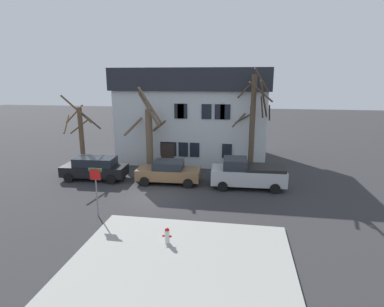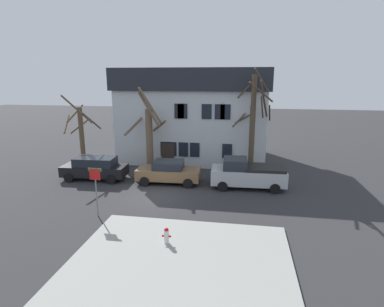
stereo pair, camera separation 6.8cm
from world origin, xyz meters
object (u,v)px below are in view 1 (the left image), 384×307
at_px(tree_bare_mid, 149,135).
at_px(tree_bare_far, 252,136).
at_px(car_black_wagon, 95,168).
at_px(fire_hydrant, 167,235).
at_px(street_sign_pole, 96,183).
at_px(car_brown_sedan, 169,172).
at_px(tree_bare_near, 81,134).
at_px(pickup_truck_silver, 248,174).
at_px(building_main, 194,114).
at_px(tree_bare_end, 253,121).

relative_size(tree_bare_mid, tree_bare_far, 1.09).
bearing_deg(car_black_wagon, fire_hydrant, -48.11).
bearing_deg(street_sign_pole, car_brown_sedan, 67.45).
relative_size(tree_bare_near, car_brown_sedan, 1.34).
distance_m(tree_bare_mid, tree_bare_far, 8.17).
bearing_deg(tree_bare_mid, pickup_truck_silver, -20.01).
xyz_separation_m(building_main, street_sign_pole, (-3.22, -13.88, -2.25)).
xyz_separation_m(tree_bare_end, car_brown_sedan, (-5.95, -2.96, -3.41)).
bearing_deg(tree_bare_far, street_sign_pole, -132.60).
bearing_deg(tree_bare_mid, tree_bare_end, 0.58).
distance_m(tree_bare_end, street_sign_pole, 12.66).
xyz_separation_m(tree_bare_near, pickup_truck_silver, (13.67, -2.66, -1.95)).
distance_m(tree_bare_end, pickup_truck_silver, 4.41).
bearing_deg(pickup_truck_silver, car_brown_sedan, -180.00).
distance_m(tree_bare_far, pickup_truck_silver, 3.71).
bearing_deg(building_main, tree_bare_end, -42.20).
bearing_deg(car_black_wagon, building_main, 50.99).
height_order(car_black_wagon, fire_hydrant, car_black_wagon).
distance_m(fire_hydrant, street_sign_pole, 5.29).
height_order(tree_bare_mid, tree_bare_far, tree_bare_mid).
height_order(tree_bare_mid, car_black_wagon, tree_bare_mid).
relative_size(tree_bare_end, street_sign_pole, 2.94).
bearing_deg(car_brown_sedan, street_sign_pole, -112.55).
relative_size(building_main, tree_bare_mid, 1.96).
distance_m(tree_bare_far, street_sign_pole, 12.53).
height_order(car_brown_sedan, pickup_truck_silver, pickup_truck_silver).
xyz_separation_m(tree_bare_far, tree_bare_end, (0.05, -0.09, 1.15)).
distance_m(tree_bare_far, tree_bare_end, 1.16).
xyz_separation_m(pickup_truck_silver, fire_hydrant, (-3.68, -8.53, -0.47)).
height_order(car_black_wagon, pickup_truck_silver, pickup_truck_silver).
distance_m(tree_bare_mid, pickup_truck_silver, 8.63).
height_order(building_main, car_brown_sedan, building_main).
distance_m(building_main, tree_bare_end, 7.13).
xyz_separation_m(tree_bare_far, pickup_truck_silver, (-0.27, -3.05, -2.10)).
height_order(tree_bare_end, car_black_wagon, tree_bare_end).
relative_size(tree_bare_far, fire_hydrant, 8.21).
relative_size(car_black_wagon, street_sign_pole, 1.74).
xyz_separation_m(building_main, tree_bare_end, (5.28, -4.79, 0.05)).
bearing_deg(building_main, car_black_wagon, -129.01).
height_order(tree_bare_mid, pickup_truck_silver, tree_bare_mid).
bearing_deg(tree_bare_far, fire_hydrant, -108.86).
xyz_separation_m(tree_bare_end, street_sign_pole, (-8.50, -9.10, -2.29)).
bearing_deg(car_black_wagon, tree_bare_end, 14.56).
bearing_deg(pickup_truck_silver, tree_bare_end, 83.80).
relative_size(tree_bare_mid, car_brown_sedan, 1.48).
bearing_deg(fire_hydrant, car_black_wagon, 131.89).
relative_size(building_main, car_brown_sedan, 2.89).
height_order(tree_bare_far, car_brown_sedan, tree_bare_far).
height_order(building_main, car_black_wagon, building_main).
bearing_deg(tree_bare_end, car_black_wagon, -165.44).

